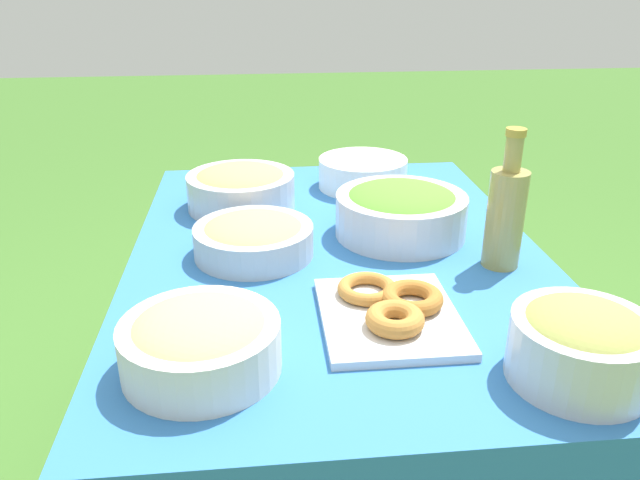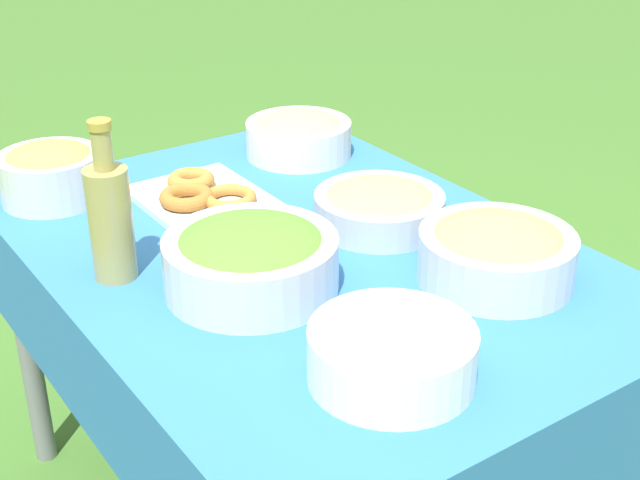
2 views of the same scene
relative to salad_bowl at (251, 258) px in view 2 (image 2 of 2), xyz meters
name	(u,v)px [view 2 (image 2 of 2)]	position (x,y,z in m)	size (l,w,h in m)	color
picnic_table	(303,292)	(0.08, -0.16, -0.16)	(1.27, 0.91, 0.71)	#2D6BB2
salad_bowl	(251,258)	(0.00, 0.00, 0.00)	(0.30, 0.30, 0.12)	silver
pasta_bowl	(299,134)	(0.50, -0.43, -0.01)	(0.25, 0.25, 0.10)	silver
donut_platter	(201,195)	(0.38, -0.10, -0.04)	(0.29, 0.24, 0.05)	silver
plate_stack	(392,355)	(-0.35, -0.03, -0.02)	(0.25, 0.25, 0.08)	white
olive_oil_bottle	(110,218)	(0.18, 0.18, 0.05)	(0.08, 0.08, 0.29)	#998E4C
bread_bowl	(380,206)	(0.08, -0.34, -0.02)	(0.26, 0.26, 0.09)	#B2B7BC
fruit_bowl	(497,251)	(-0.22, -0.37, 0.00)	(0.28, 0.28, 0.11)	silver
olive_bowl	(50,171)	(0.58, 0.15, 0.00)	(0.22, 0.22, 0.12)	silver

